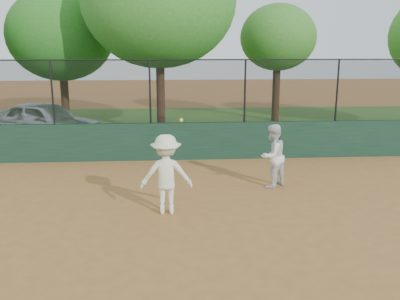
{
  "coord_description": "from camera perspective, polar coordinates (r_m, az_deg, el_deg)",
  "views": [
    {
      "loc": [
        0.08,
        -8.03,
        3.63
      ],
      "look_at": [
        0.8,
        2.2,
        1.2
      ],
      "focal_mm": 40.0,
      "sensor_mm": 36.0,
      "label": 1
    }
  ],
  "objects": [
    {
      "name": "ground",
      "position": [
        8.81,
        -4.26,
        -11.03
      ],
      "size": [
        80.0,
        80.0,
        0.0
      ],
      "primitive_type": "plane",
      "color": "#9E6632",
      "rests_on": "ground"
    },
    {
      "name": "back_wall",
      "position": [
        14.35,
        -4.26,
        1.1
      ],
      "size": [
        26.0,
        0.2,
        1.2
      ],
      "primitive_type": "cube",
      "color": "#1A3B27",
      "rests_on": "ground"
    },
    {
      "name": "grass_strip",
      "position": [
        20.36,
        -4.2,
        3.02
      ],
      "size": [
        36.0,
        12.0,
        0.01
      ],
      "primitive_type": "cube",
      "color": "#295119",
      "rests_on": "ground"
    },
    {
      "name": "parked_car",
      "position": [
        18.29,
        -19.18,
        3.55
      ],
      "size": [
        4.79,
        3.57,
        1.52
      ],
      "primitive_type": "imported",
      "rotation": [
        0.0,
        0.0,
        1.12
      ],
      "color": "silver",
      "rests_on": "ground"
    },
    {
      "name": "player_second",
      "position": [
        11.66,
        9.24,
        -0.75
      ],
      "size": [
        1.02,
        0.99,
        1.65
      ],
      "primitive_type": "imported",
      "rotation": [
        0.0,
        0.0,
        3.82
      ],
      "color": "silver",
      "rests_on": "ground"
    },
    {
      "name": "player_main",
      "position": [
        9.72,
        -4.34,
        -3.13
      ],
      "size": [
        1.14,
        0.73,
        2.17
      ],
      "color": "#EAEDC9",
      "rests_on": "ground"
    },
    {
      "name": "fence_assembly",
      "position": [
        14.1,
        -4.49,
        7.61
      ],
      "size": [
        26.0,
        0.06,
        2.0
      ],
      "color": "black",
      "rests_on": "back_wall"
    },
    {
      "name": "tree_1",
      "position": [
        21.26,
        -17.41,
        13.89
      ],
      "size": [
        4.71,
        4.28,
        6.1
      ],
      "color": "#452F18",
      "rests_on": "ground"
    },
    {
      "name": "tree_2",
      "position": [
        18.39,
        -5.29,
        18.57
      ],
      "size": [
        6.12,
        5.57,
        7.98
      ],
      "color": "#4A2E1A",
      "rests_on": "ground"
    },
    {
      "name": "tree_3",
      "position": [
        21.92,
        9.96,
        13.96
      ],
      "size": [
        3.6,
        3.28,
        5.53
      ],
      "color": "#3E2814",
      "rests_on": "ground"
    }
  ]
}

